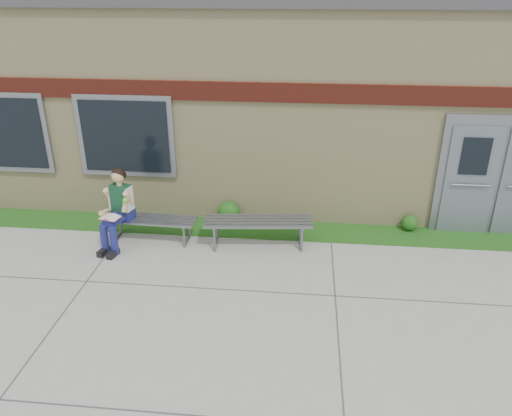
# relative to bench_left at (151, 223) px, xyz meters

# --- Properties ---
(ground) EXTENTS (80.00, 80.00, 0.00)m
(ground) POSITION_rel_bench_left_xyz_m (2.35, -2.00, -0.34)
(ground) COLOR #9E9E99
(ground) RESTS_ON ground
(grass_strip) EXTENTS (16.00, 0.80, 0.02)m
(grass_strip) POSITION_rel_bench_left_xyz_m (2.35, 0.60, -0.33)
(grass_strip) COLOR #184B14
(grass_strip) RESTS_ON ground
(school_building) EXTENTS (16.20, 6.22, 4.20)m
(school_building) POSITION_rel_bench_left_xyz_m (2.35, 3.99, 1.76)
(school_building) COLOR beige
(school_building) RESTS_ON ground
(bench_left) EXTENTS (1.72, 0.53, 0.44)m
(bench_left) POSITION_rel_bench_left_xyz_m (0.00, 0.00, 0.00)
(bench_left) COLOR slate
(bench_left) RESTS_ON ground
(bench_right) EXTENTS (1.99, 0.73, 0.51)m
(bench_right) POSITION_rel_bench_left_xyz_m (2.00, 0.00, 0.05)
(bench_right) COLOR slate
(bench_right) RESTS_ON ground
(girl) EXTENTS (0.56, 0.94, 1.44)m
(girl) POSITION_rel_bench_left_xyz_m (-0.51, -0.22, 0.39)
(girl) COLOR navy
(girl) RESTS_ON ground
(shrub_mid) EXTENTS (0.43, 0.43, 0.43)m
(shrub_mid) POSITION_rel_bench_left_xyz_m (1.33, 0.85, -0.10)
(shrub_mid) COLOR #184B14
(shrub_mid) RESTS_ON grass_strip
(shrub_east) EXTENTS (0.31, 0.31, 0.31)m
(shrub_east) POSITION_rel_bench_left_xyz_m (4.86, 0.85, -0.17)
(shrub_east) COLOR #184B14
(shrub_east) RESTS_ON grass_strip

